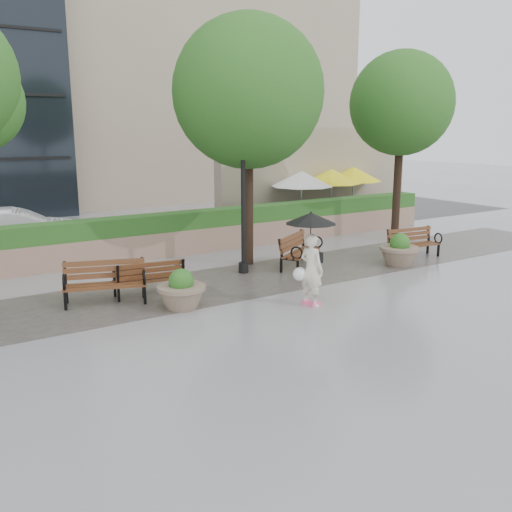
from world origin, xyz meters
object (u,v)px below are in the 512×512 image
planter_right (399,253)px  pedestrian (311,250)px  bench_3 (300,258)px  car_right (17,231)px  bench_2 (149,285)px  bench_4 (413,249)px  bench_1 (106,292)px  lamppost (243,212)px  planter_left (182,293)px

planter_right → pedestrian: size_ratio=0.54×
bench_3 → car_right: bearing=102.1°
planter_right → bench_2: bearing=171.9°
bench_2 → bench_4: 8.65m
bench_2 → bench_1: bearing=11.7°
bench_1 → planter_right: bearing=11.6°
lamppost → planter_right: bearing=-21.8°
bench_4 → pedestrian: (-5.80, -2.11, 1.03)m
planter_right → pedestrian: bearing=-160.7°
bench_3 → planter_right: 2.98m
bench_4 → bench_2: bearing=-177.4°
bench_1 → bench_2: (1.11, 0.06, -0.03)m
pedestrian → lamppost: bearing=-17.9°
lamppost → pedestrian: 3.41m
bench_2 → lamppost: bearing=-159.2°
bench_1 → lamppost: size_ratio=0.50×
bench_1 → bench_4: bench_1 is taller
bench_1 → bench_4: size_ratio=1.12×
car_right → bench_1: bearing=-164.2°
bench_4 → pedestrian: 6.26m
planter_right → car_right: (-9.13, 8.20, 0.33)m
car_right → pedestrian: pedestrian is taller
pedestrian → bench_3: bearing=-46.8°
planter_right → lamppost: bearing=158.2°
pedestrian → planter_right: bearing=-83.8°
planter_left → pedestrian: 3.09m
bench_4 → planter_right: (-1.15, -0.48, 0.11)m
bench_3 → car_right: (-6.51, 6.79, 0.42)m
bench_2 → bench_4: size_ratio=0.98×
bench_1 → planter_right: (8.59, -1.00, 0.08)m
bench_3 → planter_right: size_ratio=1.63×
bench_3 → bench_4: bench_3 is taller
planter_right → lamppost: 4.89m
lamppost → car_right: bearing=126.4°
lamppost → pedestrian: bearing=-94.8°
planter_left → car_right: (-1.88, 8.45, 0.35)m
planter_right → lamppost: size_ratio=0.29×
car_right → bench_4: bearing=-115.4°
bench_3 → car_right: 9.41m
bench_1 → bench_3: bench_1 is taller
bench_2 → car_right: (-1.65, 7.13, 0.45)m
bench_3 → bench_4: bearing=-45.5°
bench_2 → lamppost: (3.11, 0.68, 1.47)m
bench_2 → pedestrian: pedestrian is taller
bench_1 → planter_left: bench_1 is taller
planter_left → bench_2: bearing=100.0°
planter_right → planter_left: bearing=-178.0°
bench_3 → pedestrian: bearing=-155.4°
bench_4 → planter_left: (-8.40, -0.73, 0.09)m
lamppost → bench_2: bearing=-167.7°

